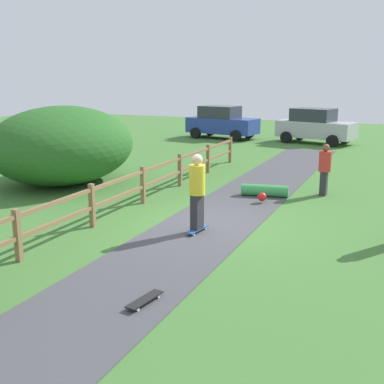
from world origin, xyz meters
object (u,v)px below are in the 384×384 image
Objects in this scene: skater_riding at (197,189)px; skater_fallen at (265,191)px; skateboard_loose at (145,300)px; parked_car_blue at (222,122)px; bush_large at (63,145)px; parked_car_silver at (315,126)px; bystander_red at (325,167)px.

skater_riding is 4.22m from skater_fallen.
parked_car_blue is (-6.58, 21.30, 0.87)m from skateboard_loose.
parked_car_blue is at bearing 87.58° from bush_large.
parked_car_silver is (6.13, 14.16, -0.39)m from bush_large.
skateboard_loose is (0.71, -3.85, -0.99)m from skater_riding.
parked_car_blue is (-5.87, 17.45, -0.12)m from skater_riding.
skater_fallen is 13.40m from parked_car_silver.
parked_car_blue reaches higher than skater_fallen.
bush_large is at bearing -92.42° from parked_car_blue.
parked_car_blue is (0.60, 14.16, -0.39)m from bush_large.
skater_fallen is at bearing 6.60° from bush_large.
bystander_red is at bearing 12.13° from bush_large.
skater_fallen reaches higher than skateboard_loose.
bush_large is 2.90× the size of skater_riding.
skater_riding is at bearing -88.89° from parked_car_silver.
skater_fallen is 14.82m from parked_car_blue.
skater_riding is at bearing -26.94° from bush_large.
bystander_red reaches higher than skater_fallen.
bush_large is at bearing 153.06° from skater_riding.
skater_riding is 5.57m from bystander_red.
skater_fallen is at bearing -64.41° from parked_car_blue.
bush_large is 14.18m from parked_car_blue.
skater_fallen is at bearing -147.27° from bystander_red.
skater_riding is 2.31× the size of skateboard_loose.
bystander_red is 14.69m from parked_car_blue.
bush_large is 15.44m from parked_car_silver.
parked_car_silver is at bearing 101.40° from bystander_red.
skater_riding is at bearing -71.40° from parked_car_blue.
skater_fallen is at bearing 91.36° from skateboard_loose.
parked_car_blue is (-6.39, 13.35, 0.76)m from skater_fallen.
parked_car_blue reaches higher than bystander_red.
skater_fallen is at bearing -86.31° from parked_car_silver.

